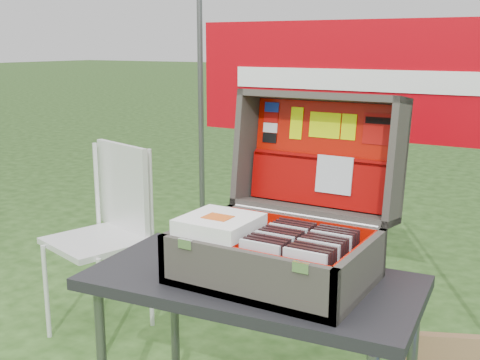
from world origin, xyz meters
The scene contains 81 objects.
table_top centered at (0.08, 0.03, 0.68)m, with size 1.11×0.56×0.04m, color black.
table_leg_bl centered at (-0.42, 0.25, 0.33)m, with size 0.04×0.04×0.66m, color #59595B.
suitcase centered at (0.15, 0.11, 0.99)m, with size 0.62×0.60×0.59m, color #514C44, non-canonical shape.
suitcase_base_bottom centered at (0.15, 0.05, 0.71)m, with size 0.62×0.44×0.02m, color #514C44.
suitcase_base_wall_front centered at (0.15, -0.16, 0.78)m, with size 0.62×0.02×0.17m, color #514C44.
suitcase_base_wall_back centered at (0.15, 0.26, 0.78)m, with size 0.62×0.02×0.17m, color #514C44.
suitcase_base_wall_left centered at (-0.14, 0.05, 0.78)m, with size 0.02×0.44×0.17m, color #514C44.
suitcase_base_wall_right centered at (0.45, 0.05, 0.78)m, with size 0.02×0.44×0.17m, color #514C44.
suitcase_liner_floor centered at (0.15, 0.05, 0.72)m, with size 0.57×0.39×0.01m, color red.
suitcase_latch_left centered at (-0.04, -0.17, 0.85)m, with size 0.05×0.01×0.03m, color silver.
suitcase_latch_right centered at (0.35, -0.17, 0.85)m, with size 0.05×0.01×0.03m, color silver.
suitcase_hinge centered at (0.15, 0.27, 0.86)m, with size 0.02×0.02×0.56m, color silver.
suitcase_lid_back centered at (0.15, 0.45, 1.06)m, with size 0.62×0.44×0.02m, color #514C44.
suitcase_lid_rim_far centered at (0.15, 0.41, 1.28)m, with size 0.62×0.02×0.17m, color #514C44.
suitcase_lid_rim_near centered at (0.15, 0.35, 0.86)m, with size 0.62×0.02×0.17m, color #514C44.
suitcase_lid_rim_left centered at (-0.14, 0.38, 1.07)m, with size 0.02×0.44×0.17m, color #514C44.
suitcase_lid_rim_right centered at (0.45, 0.38, 1.07)m, with size 0.02×0.44×0.17m, color #514C44.
suitcase_lid_liner centered at (0.15, 0.44, 1.06)m, with size 0.57×0.39×0.01m, color red.
suitcase_liner_wall_front centered at (0.15, -0.15, 0.79)m, with size 0.57×0.01×0.14m, color red.
suitcase_liner_wall_back centered at (0.15, 0.24, 0.79)m, with size 0.57×0.01×0.14m, color red.
suitcase_liner_wall_left centered at (-0.13, 0.05, 0.79)m, with size 0.01×0.39×0.14m, color red.
suitcase_liner_wall_right centered at (0.44, 0.05, 0.79)m, with size 0.01×0.39×0.14m, color red.
suitcase_lid_pocket centered at (0.15, 0.40, 0.96)m, with size 0.55×0.18×0.03m, color #8F0504.
suitcase_pocket_edge centered at (0.15, 0.41, 1.05)m, with size 0.54×0.02×0.02m, color #8F0504.
suitcase_pocket_cd centered at (0.22, 0.39, 1.00)m, with size 0.14×0.14×0.01m, color silver.
lid_sticker_cc_a centered at (-0.07, 0.45, 1.22)m, with size 0.06×0.04×0.00m, color #1933B2.
lid_sticker_cc_b centered at (-0.07, 0.45, 1.18)m, with size 0.06×0.04×0.00m, color #AD0C09.
lid_sticker_cc_c centered at (-0.07, 0.44, 1.14)m, with size 0.06×0.04×0.00m, color white.
lid_sticker_cc_d centered at (-0.07, 0.44, 1.11)m, with size 0.06×0.04×0.00m, color black.
lid_card_neon_tall centered at (0.04, 0.44, 1.17)m, with size 0.05×0.12×0.00m, color #D4F601.
lid_card_neon_main centered at (0.15, 0.44, 1.17)m, with size 0.12×0.09×0.00m, color #D4F601.
lid_card_neon_small centered at (0.25, 0.44, 1.17)m, with size 0.06×0.09×0.00m, color #D4F601.
lid_sticker_band centered at (0.36, 0.44, 1.17)m, with size 0.11×0.11×0.00m, color #AD0C09.
lid_sticker_band_bar centered at (0.36, 0.45, 1.20)m, with size 0.10×0.02×0.00m, color black.
cd_left_0 centered at (0.19, -0.12, 0.81)m, with size 0.14×0.01×0.16m, color silver.
cd_left_1 centered at (0.19, -0.10, 0.81)m, with size 0.14×0.01×0.16m, color black.
cd_left_2 centered at (0.19, -0.08, 0.81)m, with size 0.14×0.01×0.16m, color black.
cd_left_3 centered at (0.19, -0.05, 0.81)m, with size 0.14×0.01×0.16m, color black.
cd_left_4 centered at (0.19, -0.03, 0.81)m, with size 0.14×0.01×0.16m, color silver.
cd_left_5 centered at (0.19, 0.00, 0.81)m, with size 0.14×0.01×0.16m, color black.
cd_left_6 centered at (0.19, 0.02, 0.81)m, with size 0.14×0.01×0.16m, color black.
cd_left_7 centered at (0.19, 0.05, 0.81)m, with size 0.14×0.01×0.16m, color black.
cd_left_8 centered at (0.19, 0.07, 0.81)m, with size 0.14×0.01×0.16m, color silver.
cd_left_9 centered at (0.19, 0.09, 0.81)m, with size 0.14×0.01×0.16m, color black.
cd_left_10 centered at (0.19, 0.12, 0.81)m, with size 0.14×0.01×0.16m, color black.
cd_left_11 centered at (0.19, 0.14, 0.81)m, with size 0.14×0.01×0.16m, color black.
cd_right_0 centered at (0.34, -0.12, 0.81)m, with size 0.14×0.01×0.16m, color silver.
cd_right_1 centered at (0.34, -0.10, 0.81)m, with size 0.14×0.01×0.16m, color black.
cd_right_2 centered at (0.34, -0.08, 0.81)m, with size 0.14×0.01×0.16m, color black.
cd_right_3 centered at (0.34, -0.05, 0.81)m, with size 0.14×0.01×0.16m, color black.
cd_right_4 centered at (0.34, -0.03, 0.81)m, with size 0.14×0.01×0.16m, color silver.
cd_right_5 centered at (0.34, 0.00, 0.81)m, with size 0.14×0.01×0.16m, color black.
cd_right_6 centered at (0.34, 0.02, 0.81)m, with size 0.14×0.01×0.16m, color black.
cd_right_7 centered at (0.34, 0.05, 0.81)m, with size 0.14×0.01×0.16m, color black.
cd_right_8 centered at (0.34, 0.07, 0.81)m, with size 0.14×0.01×0.16m, color silver.
cd_right_9 centered at (0.34, 0.09, 0.81)m, with size 0.14×0.01×0.16m, color black.
cd_right_10 centered at (0.34, 0.12, 0.81)m, with size 0.14×0.01×0.16m, color black.
cd_right_11 centered at (0.34, 0.14, 0.81)m, with size 0.14×0.01×0.16m, color black.
songbook_0 centered at (-0.01, -0.04, 0.87)m, with size 0.23×0.23×0.01m, color white.
songbook_1 centered at (-0.01, -0.04, 0.87)m, with size 0.23×0.23×0.01m, color white.
songbook_2 centered at (-0.01, -0.04, 0.88)m, with size 0.23×0.23×0.01m, color white.
songbook_3 centered at (-0.01, -0.04, 0.88)m, with size 0.23×0.23×0.01m, color white.
songbook_4 centered at (-0.01, -0.04, 0.89)m, with size 0.23×0.23×0.01m, color white.
songbook_5 centered at (-0.01, -0.04, 0.89)m, with size 0.23×0.23×0.01m, color white.
songbook_6 centered at (-0.01, -0.04, 0.90)m, with size 0.23×0.23×0.01m, color white.
songbook_7 centered at (-0.01, -0.04, 0.90)m, with size 0.23×0.23×0.01m, color white.
songbook_8 centered at (-0.01, -0.04, 0.91)m, with size 0.23×0.23×0.01m, color white.
songbook_9 centered at (-0.01, -0.04, 0.91)m, with size 0.23×0.23×0.01m, color white.
songbook_graphic centered at (-0.01, -0.05, 0.91)m, with size 0.09×0.07×0.00m, color #D85919.
chair centered at (-1.08, 0.49, 0.48)m, with size 0.44×0.48×0.96m, color silver, non-canonical shape.
chair_seat centered at (-1.08, 0.49, 0.49)m, with size 0.44×0.44×0.03m, color silver.
chair_backrest centered at (-1.08, 0.70, 0.73)m, with size 0.44×0.03×0.46m, color silver.
chair_leg_fl centered at (-1.26, 0.30, 0.25)m, with size 0.02×0.02×0.49m, color silver.
chair_leg_fr centered at (-0.89, 0.30, 0.25)m, with size 0.02×0.02×0.49m, color silver.
chair_leg_bl centered at (-1.26, 0.67, 0.25)m, with size 0.02×0.02×0.49m, color silver.
chair_leg_br centered at (-0.89, 0.67, 0.25)m, with size 0.02×0.02×0.49m, color silver.
chair_upright_left centered at (-1.26, 0.70, 0.72)m, with size 0.02×0.02×0.46m, color silver.
chair_upright_right centered at (-0.89, 0.70, 0.72)m, with size 0.02×0.02×0.46m, color silver.
banner_post_left centered at (-0.85, 1.10, 0.85)m, with size 0.03×0.03×1.70m, color #59595B.
banner centered at (0.00, 1.09, 1.30)m, with size 1.60×0.01×0.55m, color #A6020B.
banner_text centered at (0.00, 1.08, 1.30)m, with size 1.20×0.00×0.10m, color white.
Camera 1 is at (1.02, -1.63, 1.47)m, focal length 45.00 mm.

